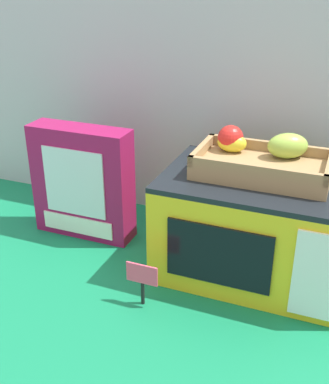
# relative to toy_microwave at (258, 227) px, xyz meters

# --- Properties ---
(ground_plane) EXTENTS (1.70, 1.70, 0.00)m
(ground_plane) POSITION_rel_toy_microwave_xyz_m (-0.20, -0.01, -0.12)
(ground_plane) COLOR #147A4C
(ground_plane) RESTS_ON ground
(display_back_panel) EXTENTS (1.61, 0.03, 0.61)m
(display_back_panel) POSITION_rel_toy_microwave_xyz_m (-0.20, 0.23, 0.19)
(display_back_panel) COLOR #B7BABF
(display_back_panel) RESTS_ON ground
(toy_microwave) EXTENTS (0.43, 0.29, 0.24)m
(toy_microwave) POSITION_rel_toy_microwave_xyz_m (0.00, 0.00, 0.00)
(toy_microwave) COLOR yellow
(toy_microwave) RESTS_ON ground
(food_groups_crate) EXTENTS (0.29, 0.18, 0.09)m
(food_groups_crate) POSITION_rel_toy_microwave_xyz_m (-0.01, 0.03, 0.15)
(food_groups_crate) COLOR #A37F51
(food_groups_crate) RESTS_ON toy_microwave
(cookie_set_box) EXTENTS (0.27, 0.08, 0.30)m
(cookie_set_box) POSITION_rel_toy_microwave_xyz_m (-0.47, 0.01, 0.03)
(cookie_set_box) COLOR #99144C
(cookie_set_box) RESTS_ON ground
(price_sign) EXTENTS (0.07, 0.01, 0.10)m
(price_sign) POSITION_rel_toy_microwave_xyz_m (-0.20, -0.21, -0.05)
(price_sign) COLOR black
(price_sign) RESTS_ON ground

